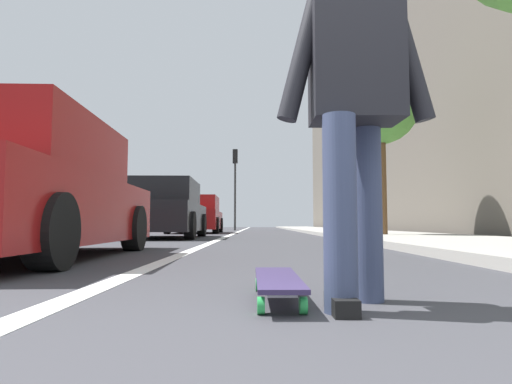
% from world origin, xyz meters
% --- Properties ---
extents(ground_plane, '(80.00, 80.00, 0.00)m').
position_xyz_m(ground_plane, '(10.00, 0.00, 0.00)').
color(ground_plane, '#38383D').
extents(lane_stripe_white, '(52.00, 0.16, 0.01)m').
position_xyz_m(lane_stripe_white, '(20.00, 1.25, 0.00)').
color(lane_stripe_white, silver).
rests_on(lane_stripe_white, ground).
extents(sidewalk_curb, '(52.00, 3.20, 0.11)m').
position_xyz_m(sidewalk_curb, '(18.00, -3.13, 0.05)').
color(sidewalk_curb, '#9E9B93').
rests_on(sidewalk_curb, ground).
extents(building_facade, '(40.00, 1.20, 11.88)m').
position_xyz_m(building_facade, '(22.00, -5.74, 5.94)').
color(building_facade, '#5B534A').
rests_on(building_facade, ground).
extents(skateboard, '(0.84, 0.21, 0.11)m').
position_xyz_m(skateboard, '(1.55, 0.25, 0.09)').
color(skateboard, green).
rests_on(skateboard, ground).
extents(skater_person, '(0.46, 0.72, 1.64)m').
position_xyz_m(skater_person, '(1.40, -0.10, 0.94)').
color(skater_person, '#384260').
rests_on(skater_person, ground).
extents(parked_car_near, '(4.18, 2.15, 1.46)m').
position_xyz_m(parked_car_near, '(4.01, 2.88, 0.70)').
color(parked_car_near, maroon).
rests_on(parked_car_near, ground).
extents(parked_car_mid, '(4.21, 2.05, 1.49)m').
position_xyz_m(parked_car_mid, '(10.66, 2.81, 0.72)').
color(parked_car_mid, black).
rests_on(parked_car_mid, ground).
extents(parked_car_far, '(4.38, 2.10, 1.47)m').
position_xyz_m(parked_car_far, '(16.80, 2.84, 0.70)').
color(parked_car_far, maroon).
rests_on(parked_car_far, ground).
extents(traffic_light, '(0.33, 0.28, 4.65)m').
position_xyz_m(traffic_light, '(24.00, 1.65, 3.19)').
color(traffic_light, '#2D2D2D').
rests_on(traffic_light, ground).
extents(street_tree_mid, '(1.89, 1.89, 4.25)m').
position_xyz_m(street_tree_mid, '(10.10, -2.73, 3.26)').
color(street_tree_mid, brown).
rests_on(street_tree_mid, ground).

